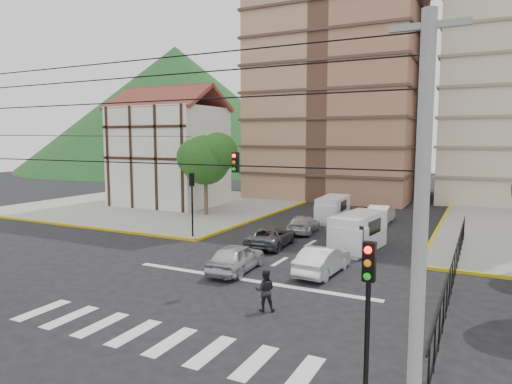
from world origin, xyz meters
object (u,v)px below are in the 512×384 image
Objects in this scene: car_silver_front_left at (236,257)px; car_white_front_right at (323,260)px; pedestrian_crosswalk at (265,290)px; van_right_lane at (357,233)px; traffic_light_nw at (192,194)px; van_left_lane at (332,210)px; traffic_light_se at (368,304)px.

car_silver_front_left is 1.00× the size of car_white_front_right.
pedestrian_crosswalk is (-0.45, -5.88, 0.13)m from car_white_front_right.
traffic_light_nw is at bearing -163.47° from van_right_lane.
pedestrian_crosswalk is (3.56, -20.28, -0.16)m from van_left_lane.
car_silver_front_left is 5.64m from pedestrian_crosswalk.
car_white_front_right is at bearing -118.65° from pedestrian_crosswalk.
traffic_light_nw reaches higher than pedestrian_crosswalk.
car_silver_front_left reaches higher than car_white_front_right.
traffic_light_se is 8.21m from pedestrian_crosswalk.
pedestrian_crosswalk is at bearing 127.27° from car_silver_front_left.
traffic_light_nw reaches higher than van_left_lane.
van_right_lane is 5.65m from car_white_front_right.
van_left_lane reaches higher than car_silver_front_left.
van_right_lane reaches higher than car_silver_front_left.
car_white_front_right is 2.57× the size of pedestrian_crosswalk.
van_left_lane reaches higher than pedestrian_crosswalk.
traffic_light_nw is 1.01× the size of car_white_front_right.
van_right_lane is 9.79m from van_left_lane.
van_right_lane is 11.53m from pedestrian_crosswalk.
traffic_light_nw is at bearing -124.66° from van_left_lane.
traffic_light_se reaches higher than car_silver_front_left.
van_right_lane is 1.12× the size of van_left_lane.
traffic_light_se is at bearing -45.00° from traffic_light_nw.
car_white_front_right is at bearing 112.82° from traffic_light_se.
van_right_lane is at bearing 104.85° from traffic_light_se.
traffic_light_nw is 0.94× the size of van_left_lane.
van_right_lane reaches higher than pedestrian_crosswalk.
traffic_light_se is 22.06m from traffic_light_nw.
van_left_lane is 20.59m from pedestrian_crosswalk.
car_white_front_right is (4.01, -14.40, -0.29)m from van_left_lane.
van_left_lane is at bearing -104.32° from pedestrian_crosswalk.
van_right_lane is 1.20× the size of car_silver_front_left.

